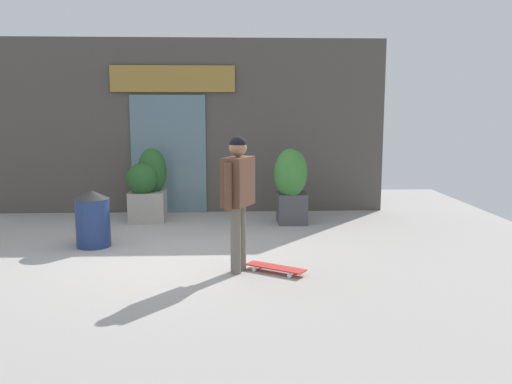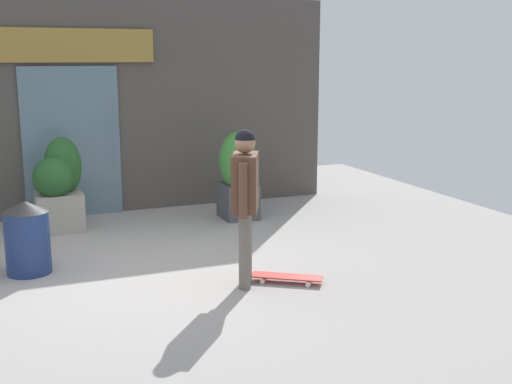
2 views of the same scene
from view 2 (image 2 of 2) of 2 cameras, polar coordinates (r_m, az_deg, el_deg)
ground_plane at (r=7.57m, az=-9.99°, el=-7.21°), size 12.00×12.00×0.00m
building_facade at (r=10.48m, az=-14.30°, el=7.33°), size 7.80×0.31×3.39m
skateboarder at (r=6.81m, az=-0.97°, el=0.07°), size 0.44×0.60×1.71m
skateboard at (r=7.21m, az=2.73°, el=-7.49°), size 0.76×0.60×0.08m
planter_box_left at (r=9.59m, az=-17.02°, el=0.57°), size 0.70×0.72×1.34m
planter_box_right at (r=9.81m, az=-1.54°, el=2.06°), size 0.62×0.72×1.35m
trash_bin at (r=7.84m, az=-19.53°, el=-3.79°), size 0.51×0.51×0.85m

